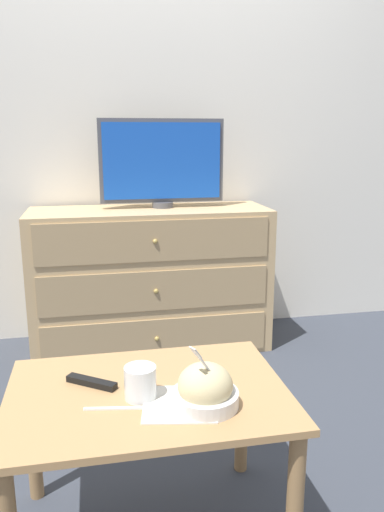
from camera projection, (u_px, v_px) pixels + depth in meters
The scene contains 10 objects.
ground_plane at pixel (146, 328), 3.04m from camera, with size 12.00×12.00×0.00m, color #383D47.
wall_back at pixel (140, 106), 2.76m from camera, with size 12.00×0.05×2.60m.
dresser at pixel (151, 279), 2.71m from camera, with size 1.26×0.45×0.77m.
tv at pixel (162, 162), 2.62m from camera, with size 0.66×0.11×0.46m.
coffee_table at pixel (148, 416), 1.39m from camera, with size 0.76×0.54×0.46m.
takeout_bowl at pixel (205, 390), 1.28m from camera, with size 0.17×0.17×0.19m.
drink_cup at pixel (140, 384), 1.32m from camera, with size 0.09×0.09×0.09m.
napkin at pixel (179, 404), 1.30m from camera, with size 0.22×0.22×0.00m.
knife at pixel (121, 408), 1.27m from camera, with size 0.19×0.04×0.01m.
remote_control at pixel (92, 382), 1.39m from camera, with size 0.14×0.11×0.02m.
Camera 1 is at (-0.28, -2.85, 1.15)m, focal length 35.00 mm.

